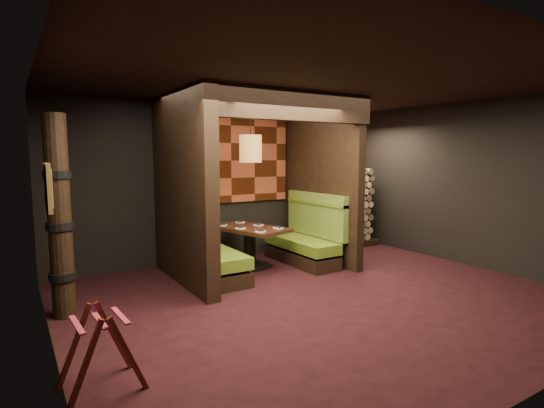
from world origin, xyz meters
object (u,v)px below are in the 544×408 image
at_px(luggage_rack, 101,347).
at_px(totem_column, 60,219).
at_px(pendant_lamp, 251,149).
at_px(booth_bench_right, 306,240).
at_px(firewood_stack, 338,208).
at_px(booth_bench_left, 208,253).
at_px(dining_table, 250,240).

xyz_separation_m(luggage_rack, totem_column, (-0.08, 1.90, 0.83)).
height_order(pendant_lamp, totem_column, pendant_lamp).
xyz_separation_m(booth_bench_right, firewood_stack, (1.35, 0.70, 0.42)).
distance_m(booth_bench_left, totem_column, 2.30).
xyz_separation_m(booth_bench_left, firewood_stack, (3.25, 0.70, 0.42)).
bearing_deg(booth_bench_left, firewood_stack, 12.17).
height_order(booth_bench_right, pendant_lamp, pendant_lamp).
xyz_separation_m(booth_bench_right, luggage_rack, (-3.90, -2.45, -0.04)).
bearing_deg(firewood_stack, dining_table, -168.48).
height_order(booth_bench_left, luggage_rack, booth_bench_left).
bearing_deg(pendant_lamp, totem_column, -166.40).
bearing_deg(luggage_rack, booth_bench_left, 50.64).
xyz_separation_m(booth_bench_right, dining_table, (-1.03, 0.21, 0.08)).
xyz_separation_m(pendant_lamp, firewood_stack, (2.38, 0.54, -1.21)).
xyz_separation_m(pendant_lamp, totem_column, (-2.95, -0.71, -0.84)).
relative_size(totem_column, firewood_stack, 1.39).
distance_m(luggage_rack, firewood_stack, 6.14).
distance_m(dining_table, pendant_lamp, 1.55).
distance_m(pendant_lamp, firewood_stack, 2.73).
distance_m(booth_bench_left, booth_bench_right, 1.89).
height_order(booth_bench_left, totem_column, totem_column).
relative_size(dining_table, firewood_stack, 0.86).
relative_size(booth_bench_left, totem_column, 0.67).
relative_size(booth_bench_right, totem_column, 0.67).
relative_size(dining_table, pendant_lamp, 1.42).
height_order(dining_table, totem_column, totem_column).
bearing_deg(booth_bench_right, totem_column, -172.14).
xyz_separation_m(booth_bench_left, dining_table, (0.86, 0.21, 0.08)).
distance_m(booth_bench_right, dining_table, 1.05).
xyz_separation_m(booth_bench_left, booth_bench_right, (1.89, 0.00, 0.00)).
distance_m(luggage_rack, totem_column, 2.07).
bearing_deg(totem_column, pendant_lamp, 13.60).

